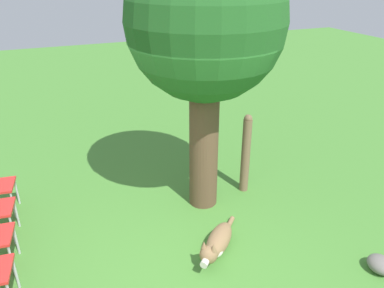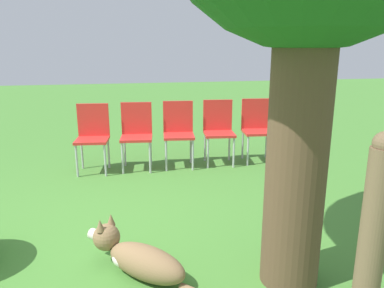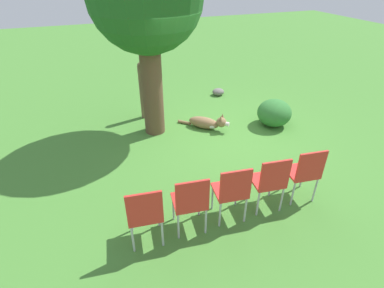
{
  "view_description": "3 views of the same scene",
  "coord_description": "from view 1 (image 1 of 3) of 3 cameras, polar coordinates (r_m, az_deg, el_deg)",
  "views": [
    {
      "loc": [
        -1.31,
        -3.43,
        3.4
      ],
      "look_at": [
        0.56,
        1.21,
        0.99
      ],
      "focal_mm": 35.0,
      "sensor_mm": 36.0,
      "label": 1
    },
    {
      "loc": [
        3.04,
        -0.12,
        1.75
      ],
      "look_at": [
        -1.17,
        0.73,
        0.61
      ],
      "focal_mm": 35.0,
      "sensor_mm": 36.0,
      "label": 2
    },
    {
      "loc": [
        -5.05,
        2.37,
        3.25
      ],
      "look_at": [
        -0.98,
        0.86,
        0.58
      ],
      "focal_mm": 28.0,
      "sensor_mm": 36.0,
      "label": 3
    }
  ],
  "objects": [
    {
      "name": "ground_plane",
      "position": [
        5.0,
        -0.84,
        -17.1
      ],
      "size": [
        30.0,
        30.0,
        0.0
      ],
      "primitive_type": "plane",
      "color": "#478433"
    },
    {
      "name": "oak_tree",
      "position": [
        5.02,
        2.08,
        17.45
      ],
      "size": [
        2.1,
        2.1,
        3.8
      ],
      "color": "brown",
      "rests_on": "ground_plane"
    },
    {
      "name": "dog",
      "position": [
        5.02,
        3.81,
        -14.82
      ],
      "size": [
        0.91,
        0.94,
        0.41
      ],
      "rotation": [
        0.0,
        0.0,
        3.94
      ],
      "color": "olive",
      "rests_on": "ground_plane"
    },
    {
      "name": "fence_post",
      "position": [
        6.03,
        8.19,
        -1.42
      ],
      "size": [
        0.14,
        0.14,
        1.34
      ],
      "color": "brown",
      "rests_on": "ground_plane"
    },
    {
      "name": "garden_rock",
      "position": [
        5.32,
        26.79,
        -16.06
      ],
      "size": [
        0.29,
        0.33,
        0.19
      ],
      "color": "slate",
      "rests_on": "ground_plane"
    }
  ]
}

